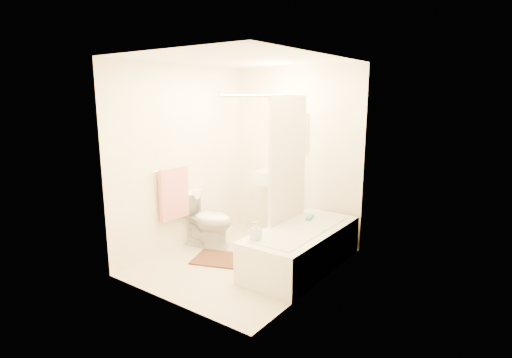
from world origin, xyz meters
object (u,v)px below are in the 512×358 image
Objects in this scene: toilet at (206,220)px; soap_bottle at (256,231)px; bath_mat at (220,259)px; sink at (277,200)px; bathtub at (302,248)px.

soap_bottle is at bearing -121.67° from toilet.
toilet is 1.15× the size of bath_mat.
sink is 0.62× the size of bathtub.
sink is 1.29m from bath_mat.
sink is at bearing 87.13° from bath_mat.
bathtub is 0.75m from soap_bottle.
soap_bottle is at bearing -109.18° from bathtub.
sink is at bearing -39.65° from toilet.
toilet is 1.07m from sink.
sink is at bearing 114.52° from soap_bottle.
bathtub is at bearing 24.89° from bath_mat.
toilet is 1.40m from bathtub.
bathtub is at bearing -93.09° from toilet.
soap_bottle is (0.63, -1.39, 0.06)m from sink.
toilet is 3.52× the size of soap_bottle.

